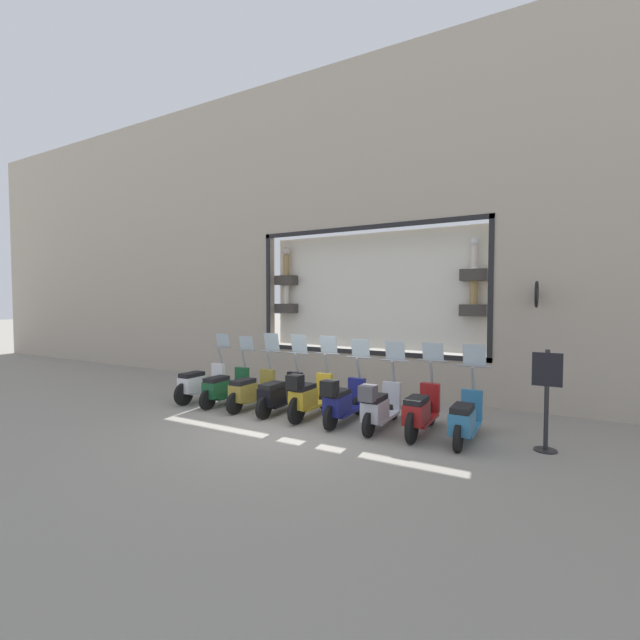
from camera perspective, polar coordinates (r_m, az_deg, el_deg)
name	(u,v)px	position (r m, az deg, el deg)	size (l,w,h in m)	color
ground_plane	(295,426)	(8.74, -3.30, -13.89)	(120.00, 120.00, 0.00)	gray
building_facade	(368,223)	(11.76, 6.40, 12.67)	(1.20, 36.00, 8.87)	#ADA08E
scooter_teal_0	(465,418)	(8.08, 18.78, -12.30)	(1.79, 0.61, 1.65)	black
scooter_red_1	(421,411)	(8.26, 13.29, -11.70)	(1.81, 0.61, 1.64)	black
scooter_silver_2	(379,406)	(8.43, 7.88, -11.28)	(1.79, 0.60, 1.63)	black
scooter_navy_3	(342,401)	(8.75, 2.98, -10.70)	(1.80, 0.60, 1.64)	black
scooter_yellow_4	(309,395)	(9.12, -1.50, -10.01)	(1.81, 0.61, 1.68)	black
scooter_black_5	(279,394)	(9.60, -5.45, -9.78)	(1.79, 0.60, 1.69)	black
scooter_olive_6	(251,390)	(10.06, -9.20, -9.21)	(1.80, 0.60, 1.69)	black
scooter_green_7	(225,387)	(10.56, -12.61, -8.74)	(1.79, 0.61, 1.59)	black
scooter_white_8	(200,383)	(11.09, -15.65, -8.09)	(1.81, 0.61, 1.62)	black
shop_sign_post	(547,397)	(8.02, 27.97, -9.01)	(0.36, 0.45, 1.68)	#232326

